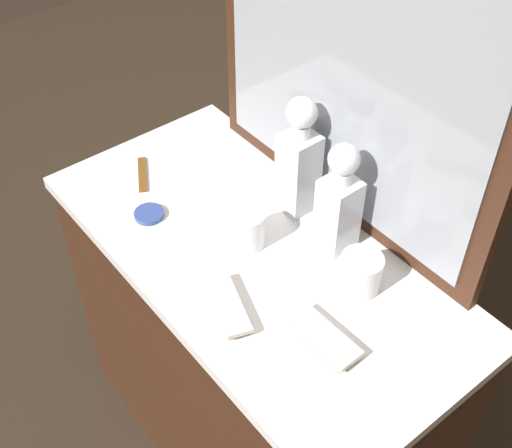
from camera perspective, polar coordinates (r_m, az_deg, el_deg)
ground_plane at (r=2.16m, az=0.00°, el=-17.88°), size 6.00×6.00×0.00m
dresser at (r=1.80m, az=0.00°, el=-11.53°), size 1.03×0.51×0.84m
dresser_mirror at (r=1.37m, az=7.99°, el=13.07°), size 0.79×0.03×0.73m
crystal_decanter_rear at (r=1.50m, az=3.63°, el=4.92°), size 0.08×0.08×0.30m
crystal_decanter_right at (r=1.42m, az=7.00°, el=1.48°), size 0.07×0.07×0.27m
crystal_tumbler_right at (r=1.39m, az=8.84°, el=-4.19°), size 0.09×0.09×0.08m
crystal_tumbler_far_left at (r=1.46m, az=-0.66°, el=-0.48°), size 0.08×0.08×0.09m
silver_brush_center at (r=1.31m, az=5.70°, el=-9.60°), size 0.16×0.07×0.02m
silver_brush_far_right at (r=1.35m, az=-2.39°, el=-6.99°), size 0.17×0.10×0.02m
porcelain_dish at (r=1.56m, az=-9.04°, el=0.83°), size 0.07×0.07×0.01m
tortoiseshell_comb at (r=1.68m, az=-9.59°, el=4.17°), size 0.12×0.08×0.01m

